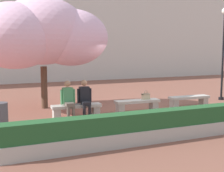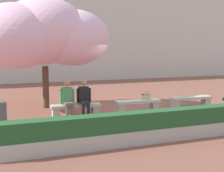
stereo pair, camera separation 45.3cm
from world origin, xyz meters
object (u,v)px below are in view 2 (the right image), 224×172
(stone_bench_west_end, at_px, (76,109))
(person_seated_left, at_px, (68,98))
(stone_bench_near_west, at_px, (138,104))
(cherry_tree_main, at_px, (40,34))
(stone_bench_center, at_px, (191,100))
(handbag, at_px, (146,96))
(person_seated_right, at_px, (84,97))

(stone_bench_west_end, relative_size, person_seated_left, 1.35)
(stone_bench_near_west, xyz_separation_m, cherry_tree_main, (-3.22, 1.98, 2.59))
(stone_bench_center, distance_m, cherry_tree_main, 6.46)
(stone_bench_center, bearing_deg, stone_bench_west_end, 180.00)
(stone_bench_center, relative_size, cherry_tree_main, 0.33)
(stone_bench_west_end, xyz_separation_m, cherry_tree_main, (-0.86, 1.98, 2.59))
(stone_bench_near_west, bearing_deg, stone_bench_center, 0.00)
(stone_bench_near_west, xyz_separation_m, handbag, (0.36, 0.00, 0.28))
(stone_bench_center, relative_size, handbag, 5.13)
(person_seated_left, bearing_deg, handbag, 1.03)
(stone_bench_near_west, relative_size, handbag, 5.13)
(stone_bench_center, relative_size, person_seated_left, 1.35)
(person_seated_left, height_order, cherry_tree_main, cherry_tree_main)
(person_seated_right, bearing_deg, stone_bench_west_end, 169.54)
(stone_bench_center, bearing_deg, stone_bench_near_west, 180.00)
(person_seated_left, relative_size, cherry_tree_main, 0.25)
(stone_bench_near_west, xyz_separation_m, person_seated_right, (-2.07, -0.05, 0.40))
(cherry_tree_main, bearing_deg, person_seated_left, -74.49)
(stone_bench_near_west, xyz_separation_m, person_seated_left, (-2.66, -0.05, 0.40))
(handbag, bearing_deg, stone_bench_near_west, -179.89)
(stone_bench_west_end, distance_m, person_seated_right, 0.49)
(stone_bench_center, height_order, cherry_tree_main, cherry_tree_main)
(stone_bench_center, bearing_deg, person_seated_left, -179.39)
(stone_bench_west_end, distance_m, person_seated_left, 0.50)
(stone_bench_center, xyz_separation_m, person_seated_right, (-4.43, -0.05, 0.40))
(handbag, bearing_deg, person_seated_left, -178.97)
(person_seated_right, height_order, handbag, person_seated_right)
(stone_bench_near_west, xyz_separation_m, stone_bench_center, (2.36, 0.00, 0.00))
(stone_bench_center, bearing_deg, cherry_tree_main, 160.48)
(person_seated_left, relative_size, person_seated_right, 1.00)
(stone_bench_near_west, height_order, cherry_tree_main, cherry_tree_main)
(stone_bench_near_west, relative_size, person_seated_right, 1.35)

